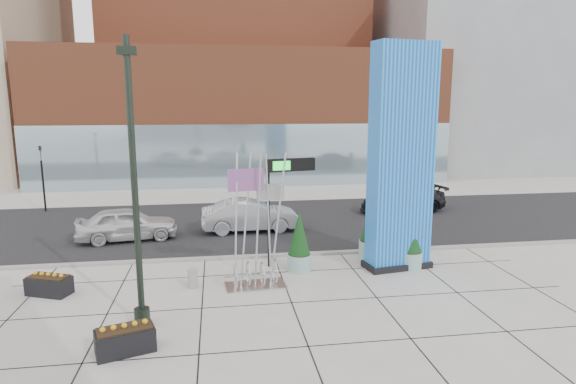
{
  "coord_description": "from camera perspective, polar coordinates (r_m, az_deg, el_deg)",
  "views": [
    {
      "loc": [
        -1.39,
        -16.14,
        6.68
      ],
      "look_at": [
        1.33,
        2.0,
        3.26
      ],
      "focal_mm": 30.0,
      "sensor_mm": 36.0,
      "label": 1
    }
  ],
  "objects": [
    {
      "name": "overhead_street_sign",
      "position": [
        19.36,
        -0.1,
        2.07
      ],
      "size": [
        2.09,
        0.6,
        4.46
      ],
      "rotation": [
        0.0,
        0.0,
        0.2
      ],
      "color": "black",
      "rests_on": "ground"
    },
    {
      "name": "curb_edge",
      "position": [
        21.25,
        -4.38,
        -7.64
      ],
      "size": [
        80.0,
        0.3,
        0.12
      ],
      "primitive_type": "cube",
      "color": "gray",
      "rests_on": "ground"
    },
    {
      "name": "round_planter_east",
      "position": [
        20.32,
        14.38,
        -5.58
      ],
      "size": [
        0.97,
        0.97,
        2.43
      ],
      "color": "#7EAAA2",
      "rests_on": "ground"
    },
    {
      "name": "car_white_west",
      "position": [
        24.94,
        -18.52,
        -3.62
      ],
      "size": [
        5.01,
        2.67,
        1.62
      ],
      "primitive_type": "imported",
      "rotation": [
        0.0,
        0.0,
        1.73
      ],
      "color": "silver",
      "rests_on": "ground"
    },
    {
      "name": "blue_pylon",
      "position": [
        19.61,
        13.25,
        3.41
      ],
      "size": [
        2.85,
        1.63,
        8.98
      ],
      "rotation": [
        0.0,
        0.0,
        0.17
      ],
      "color": "#0B49AB",
      "rests_on": "ground"
    },
    {
      "name": "public_art_sculpture",
      "position": [
        17.71,
        -3.86,
        -7.13
      ],
      "size": [
        2.28,
        1.28,
        4.99
      ],
      "rotation": [
        0.0,
        0.0,
        0.09
      ],
      "color": "silver",
      "rests_on": "ground"
    },
    {
      "name": "street_asphalt",
      "position": [
        27.01,
        -5.32,
        -3.79
      ],
      "size": [
        80.0,
        12.0,
        0.02
      ],
      "primitive_type": "cube",
      "color": "black",
      "rests_on": "ground"
    },
    {
      "name": "traffic_signal",
      "position": [
        33.19,
        -27.09,
        1.8
      ],
      "size": [
        0.15,
        0.18,
        4.1
      ],
      "color": "black",
      "rests_on": "ground"
    },
    {
      "name": "concrete_bollard",
      "position": [
        18.19,
        -11.24,
        -10.03
      ],
      "size": [
        0.36,
        0.36,
        0.7
      ],
      "primitive_type": "cylinder",
      "color": "gray",
      "rests_on": "ground"
    },
    {
      "name": "lamp_post",
      "position": [
        14.75,
        -17.56,
        -2.46
      ],
      "size": [
        0.56,
        0.47,
        8.51
      ],
      "rotation": [
        0.0,
        0.0,
        0.16
      ],
      "color": "black",
      "rests_on": "ground"
    },
    {
      "name": "tower_glass_front",
      "position": [
        38.64,
        -4.94,
        4.3
      ],
      "size": [
        34.0,
        0.6,
        5.0
      ],
      "primitive_type": "cube",
      "color": "#8CA5B2",
      "rests_on": "ground"
    },
    {
      "name": "round_planter_mid",
      "position": [
        21.17,
        9.95,
        -4.3
      ],
      "size": [
        1.11,
        1.11,
        2.77
      ],
      "color": "#7EAAA2",
      "rests_on": "ground"
    },
    {
      "name": "car_silver_mid",
      "position": [
        25.37,
        -4.5,
        -2.81
      ],
      "size": [
        5.12,
        1.96,
        1.67
      ],
      "primitive_type": "imported",
      "rotation": [
        0.0,
        0.0,
        1.61
      ],
      "color": "#B5B7BD",
      "rests_on": "ground"
    },
    {
      "name": "round_planter_west",
      "position": [
        19.34,
        1.34,
        -6.05
      ],
      "size": [
        0.98,
        0.98,
        2.45
      ],
      "color": "#7EAAA2",
      "rests_on": "ground"
    },
    {
      "name": "box_planter_south",
      "position": [
        14.31,
        -18.75,
        -16.14
      ],
      "size": [
        1.7,
        1.21,
        0.84
      ],
      "rotation": [
        0.0,
        0.0,
        0.32
      ],
      "color": "black",
      "rests_on": "ground"
    },
    {
      "name": "building_grey_parking",
      "position": [
        55.44,
        21.61,
        12.23
      ],
      "size": [
        20.0,
        18.0,
        18.0
      ],
      "primitive_type": "cube",
      "color": "slate",
      "rests_on": "ground"
    },
    {
      "name": "box_planter_north",
      "position": [
        19.21,
        -26.46,
        -9.76
      ],
      "size": [
        1.65,
        1.24,
        0.82
      ],
      "rotation": [
        0.0,
        0.0,
        -0.38
      ],
      "color": "black",
      "rests_on": "ground"
    },
    {
      "name": "ground",
      "position": [
        17.52,
        -3.39,
        -11.88
      ],
      "size": [
        160.0,
        160.0,
        0.0
      ],
      "primitive_type": "plane",
      "color": "#9E9991",
      "rests_on": "ground"
    },
    {
      "name": "car_dark_east",
      "position": [
        30.54,
        13.45,
        -0.88
      ],
      "size": [
        5.7,
        3.13,
        1.57
      ],
      "primitive_type": "imported",
      "rotation": [
        0.0,
        0.0,
        -1.39
      ],
      "color": "black",
      "rests_on": "ground"
    },
    {
      "name": "tower_podium",
      "position": [
        43.22,
        -5.42,
        8.94
      ],
      "size": [
        34.0,
        10.0,
        11.0
      ],
      "primitive_type": "cube",
      "color": "brown",
      "rests_on": "ground"
    }
  ]
}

